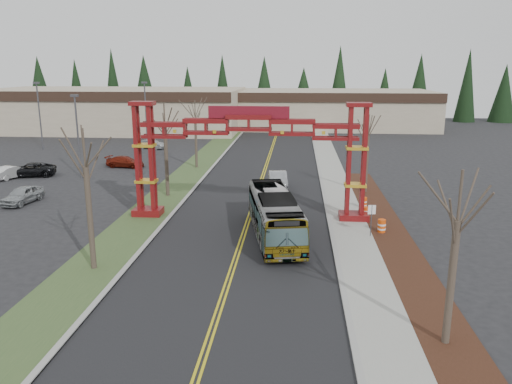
# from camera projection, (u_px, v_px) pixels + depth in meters

# --- Properties ---
(ground) EXTENTS (200.00, 200.00, 0.00)m
(ground) POSITION_uv_depth(u_px,v_px,m) (209.00, 341.00, 21.29)
(ground) COLOR black
(ground) RESTS_ON ground
(road) EXTENTS (12.00, 110.00, 0.02)m
(road) POSITION_uv_depth(u_px,v_px,m) (256.00, 195.00, 45.45)
(road) COLOR black
(road) RESTS_ON ground
(lane_line_left) EXTENTS (0.12, 100.00, 0.01)m
(lane_line_left) POSITION_uv_depth(u_px,v_px,m) (255.00, 195.00, 45.46)
(lane_line_left) COLOR gold
(lane_line_left) RESTS_ON road
(lane_line_right) EXTENTS (0.12, 100.00, 0.01)m
(lane_line_right) POSITION_uv_depth(u_px,v_px,m) (258.00, 195.00, 45.44)
(lane_line_right) COLOR gold
(lane_line_right) RESTS_ON road
(curb_right) EXTENTS (0.30, 110.00, 0.15)m
(curb_right) POSITION_uv_depth(u_px,v_px,m) (324.00, 196.00, 44.94)
(curb_right) COLOR #969591
(curb_right) RESTS_ON ground
(sidewalk_right) EXTENTS (2.60, 110.00, 0.14)m
(sidewalk_right) POSITION_uv_depth(u_px,v_px,m) (341.00, 196.00, 44.83)
(sidewalk_right) COLOR gray
(sidewalk_right) RESTS_ON ground
(landscape_strip) EXTENTS (2.60, 50.00, 0.12)m
(landscape_strip) POSITION_uv_depth(u_px,v_px,m) (404.00, 260.00, 30.12)
(landscape_strip) COLOR black
(landscape_strip) RESTS_ON ground
(grass_median) EXTENTS (4.00, 110.00, 0.08)m
(grass_median) POSITION_uv_depth(u_px,v_px,m) (170.00, 193.00, 46.09)
(grass_median) COLOR #334E27
(grass_median) RESTS_ON ground
(curb_left) EXTENTS (0.30, 110.00, 0.15)m
(curb_left) POSITION_uv_depth(u_px,v_px,m) (190.00, 193.00, 45.93)
(curb_left) COLOR #969591
(curb_left) RESTS_ON ground
(gateway_arch) EXTENTS (18.20, 1.60, 8.90)m
(gateway_arch) POSITION_uv_depth(u_px,v_px,m) (249.00, 141.00, 37.23)
(gateway_arch) COLOR #570B0E
(gateway_arch) RESTS_ON ground
(retail_building_west) EXTENTS (46.00, 22.30, 7.50)m
(retail_building_west) POSITION_uv_depth(u_px,v_px,m) (116.00, 109.00, 92.34)
(retail_building_west) COLOR tan
(retail_building_west) RESTS_ON ground
(retail_building_east) EXTENTS (38.00, 20.30, 7.00)m
(retail_building_east) POSITION_uv_depth(u_px,v_px,m) (331.00, 109.00, 96.91)
(retail_building_east) COLOR tan
(retail_building_east) RESTS_ON ground
(conifer_treeline) EXTENTS (116.10, 5.60, 13.00)m
(conifer_treeline) POSITION_uv_depth(u_px,v_px,m) (283.00, 90.00, 108.62)
(conifer_treeline) COLOR black
(conifer_treeline) RESTS_ON ground
(transit_bus) EXTENTS (4.57, 11.45, 3.11)m
(transit_bus) POSITION_uv_depth(u_px,v_px,m) (274.00, 215.00, 34.11)
(transit_bus) COLOR #9C9EA3
(transit_bus) RESTS_ON ground
(silver_sedan) EXTENTS (2.12, 4.97, 1.59)m
(silver_sedan) POSITION_uv_depth(u_px,v_px,m) (278.00, 180.00, 48.05)
(silver_sedan) COLOR #A5A8AD
(silver_sedan) RESTS_ON ground
(parked_car_near_a) EXTENTS (2.26, 4.49, 1.47)m
(parked_car_near_a) POSITION_uv_depth(u_px,v_px,m) (23.00, 195.00, 42.73)
(parked_car_near_a) COLOR #979C9E
(parked_car_near_a) RESTS_ON ground
(parked_car_near_b) EXTENTS (2.96, 4.34, 1.35)m
(parked_car_near_b) POSITION_uv_depth(u_px,v_px,m) (13.00, 172.00, 52.39)
(parked_car_near_b) COLOR silver
(parked_car_near_b) RESTS_ON ground
(parked_car_near_c) EXTENTS (5.62, 3.59, 1.44)m
(parked_car_near_c) POSITION_uv_depth(u_px,v_px,m) (30.00, 170.00, 53.29)
(parked_car_near_c) COLOR black
(parked_car_near_c) RESTS_ON ground
(parked_car_mid_a) EXTENTS (4.64, 2.38, 1.29)m
(parked_car_mid_a) POSITION_uv_depth(u_px,v_px,m) (125.00, 162.00, 58.15)
(parked_car_mid_a) COLOR maroon
(parked_car_mid_a) RESTS_ON ground
(parked_car_far_a) EXTENTS (4.23, 2.60, 1.32)m
(parked_car_far_a) POSITION_uv_depth(u_px,v_px,m) (152.00, 144.00, 71.42)
(parked_car_far_a) COLOR gray
(parked_car_far_a) RESTS_ON ground
(bare_tree_median_near) EXTENTS (3.23, 3.23, 8.17)m
(bare_tree_median_near) POSITION_uv_depth(u_px,v_px,m) (86.00, 168.00, 27.46)
(bare_tree_median_near) COLOR #382D26
(bare_tree_median_near) RESTS_ON ground
(bare_tree_median_mid) EXTENTS (3.32, 3.32, 8.32)m
(bare_tree_median_mid) POSITION_uv_depth(u_px,v_px,m) (165.00, 129.00, 43.75)
(bare_tree_median_mid) COLOR #382D26
(bare_tree_median_mid) RESTS_ON ground
(bare_tree_median_far) EXTENTS (2.95, 2.95, 7.75)m
(bare_tree_median_far) POSITION_uv_depth(u_px,v_px,m) (195.00, 118.00, 56.61)
(bare_tree_median_far) COLOR #382D26
(bare_tree_median_far) RESTS_ON ground
(bare_tree_right_near) EXTENTS (3.17, 3.17, 7.54)m
(bare_tree_right_near) POSITION_uv_depth(u_px,v_px,m) (457.00, 222.00, 19.74)
(bare_tree_right_near) COLOR #382D26
(bare_tree_right_near) RESTS_ON ground
(bare_tree_right_far) EXTENTS (2.88, 2.88, 7.26)m
(bare_tree_right_far) POSITION_uv_depth(u_px,v_px,m) (368.00, 136.00, 45.12)
(bare_tree_right_far) COLOR #382D26
(bare_tree_right_far) RESTS_ON ground
(light_pole_near) EXTENTS (0.75, 0.38, 8.68)m
(light_pole_near) POSITION_uv_depth(u_px,v_px,m) (77.00, 130.00, 51.44)
(light_pole_near) COLOR #3F3F44
(light_pole_near) RESTS_ON ground
(light_pole_mid) EXTENTS (0.81, 0.41, 9.39)m
(light_pole_mid) POSITION_uv_depth(u_px,v_px,m) (39.00, 111.00, 69.68)
(light_pole_mid) COLOR #3F3F44
(light_pole_mid) RESTS_ON ground
(light_pole_far) EXTENTS (0.80, 0.40, 9.25)m
(light_pole_far) POSITION_uv_depth(u_px,v_px,m) (146.00, 108.00, 75.34)
(light_pole_far) COLOR #3F3F44
(light_pole_far) RESTS_ON ground
(street_sign) EXTENTS (0.53, 0.11, 2.34)m
(street_sign) POSITION_uv_depth(u_px,v_px,m) (372.00, 214.00, 33.77)
(street_sign) COLOR #3F3F44
(street_sign) RESTS_ON ground
(barrel_south) EXTENTS (0.56, 0.56, 1.04)m
(barrel_south) POSITION_uv_depth(u_px,v_px,m) (382.00, 227.00, 34.94)
(barrel_south) COLOR #E44A0C
(barrel_south) RESTS_ON ground
(barrel_mid) EXTENTS (0.49, 0.49, 0.91)m
(barrel_mid) POSITION_uv_depth(u_px,v_px,m) (365.00, 213.00, 38.52)
(barrel_mid) COLOR #E44A0C
(barrel_mid) RESTS_ON ground
(barrel_north) EXTENTS (0.55, 0.55, 1.02)m
(barrel_north) POSITION_uv_depth(u_px,v_px,m) (364.00, 203.00, 40.93)
(barrel_north) COLOR #E44A0C
(barrel_north) RESTS_ON ground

